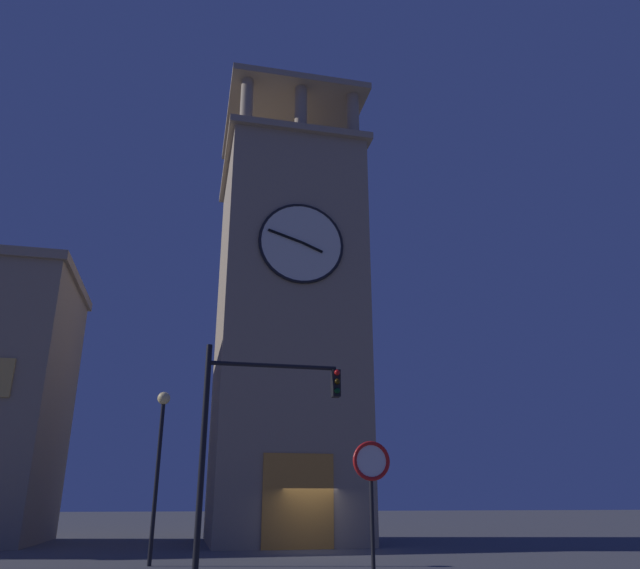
% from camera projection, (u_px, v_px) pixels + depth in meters
% --- Properties ---
extents(ground_plane, '(200.00, 200.00, 0.00)m').
position_uv_depth(ground_plane, '(315.00, 551.00, 24.84)').
color(ground_plane, '#4C4C51').
extents(clocktower, '(7.95, 9.54, 28.25)m').
position_uv_depth(clocktower, '(286.00, 328.00, 33.55)').
color(clocktower, gray).
rests_on(clocktower, ground_plane).
extents(traffic_signal_near, '(3.72, 0.41, 5.97)m').
position_uv_depth(traffic_signal_near, '(249.00, 422.00, 15.80)').
color(traffic_signal_near, black).
rests_on(traffic_signal_near, ground_plane).
extents(street_lamp, '(0.44, 0.44, 5.60)m').
position_uv_depth(street_lamp, '(160.00, 443.00, 20.55)').
color(street_lamp, black).
rests_on(street_lamp, ground_plane).
extents(no_horn_sign, '(0.78, 0.14, 3.14)m').
position_uv_depth(no_horn_sign, '(372.00, 475.00, 12.03)').
color(no_horn_sign, black).
rests_on(no_horn_sign, ground_plane).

